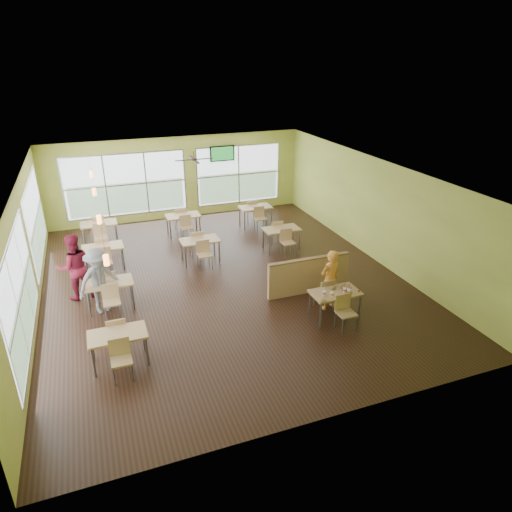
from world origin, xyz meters
name	(u,v)px	position (x,y,z in m)	size (l,w,h in m)	color
room	(222,229)	(0.00, 0.00, 1.60)	(12.00, 12.04, 3.20)	black
window_bays	(115,211)	(-2.65, 3.08, 1.48)	(9.24, 10.24, 2.38)	white
main_table	(335,296)	(2.00, -3.00, 0.63)	(1.22, 1.52, 0.87)	tan
half_wall_divider	(309,275)	(2.00, -1.55, 0.52)	(2.40, 0.14, 1.04)	tan
dining_tables	(175,244)	(-1.05, 1.71, 0.63)	(6.92, 8.72, 0.87)	tan
pendant_lights	(97,205)	(-3.20, 0.68, 2.45)	(0.11, 7.31, 0.86)	#2D2119
ceiling_fan	(194,159)	(0.00, 3.00, 2.95)	(1.25, 1.25, 0.29)	#2D2119
tv_backwall	(222,154)	(1.80, 5.90, 2.45)	(1.00, 0.07, 0.60)	black
man_plaid	(330,280)	(2.12, -2.50, 0.82)	(0.60, 0.39, 1.64)	#DB5A18
patron_maroon	(74,267)	(-3.99, 0.37, 0.92)	(0.89, 0.70, 1.84)	maroon
patron_grey	(99,281)	(-3.41, -0.61, 0.88)	(1.14, 0.65, 1.76)	slate
cup_blue	(324,293)	(1.65, -3.05, 0.81)	(0.09, 0.09, 0.31)	white
cup_yellow	(332,294)	(1.81, -3.17, 0.81)	(0.09, 0.09, 0.31)	white
cup_red_near	(344,290)	(2.19, -3.09, 0.82)	(0.09, 0.09, 0.32)	white
cup_red_far	(349,292)	(2.24, -3.22, 0.82)	(0.10, 0.10, 0.36)	white
food_basket	(346,287)	(2.33, -2.95, 0.79)	(0.27, 0.27, 0.06)	black
ketchup_cup	(359,291)	(2.55, -3.18, 0.76)	(0.05, 0.05, 0.02)	maroon
wrapper_left	(323,300)	(1.50, -3.30, 0.77)	(0.17, 0.15, 0.04)	olive
wrapper_mid	(332,287)	(2.02, -2.81, 0.77)	(0.20, 0.18, 0.05)	olive
wrapper_right	(350,293)	(2.28, -3.20, 0.77)	(0.15, 0.13, 0.04)	olive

